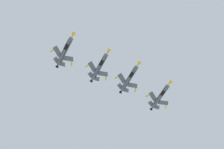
{
  "coord_description": "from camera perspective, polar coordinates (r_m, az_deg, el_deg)",
  "views": [
    {
      "loc": [
        -0.14,
        -2.63,
        1.8
      ],
      "look_at": [
        2.64,
        40.68,
        98.3
      ],
      "focal_mm": 41.94,
      "sensor_mm": 36.0,
      "label": 1
    }
  ],
  "objects": [
    {
      "name": "fighter_jet_right_wing",
      "position": [
        105.43,
        -2.66,
        1.84
      ],
      "size": [
        10.3,
        15.03,
        4.82
      ],
      "rotation": [
        0.0,
        -0.34,
        3.58
      ],
      "color": "#4C5666"
    },
    {
      "name": "fighter_jet_lead",
      "position": [
        114.74,
        10.54,
        -4.6
      ],
      "size": [
        10.41,
        15.03,
        4.44
      ],
      "rotation": [
        0.0,
        -0.24,
        3.58
      ],
      "color": "#4C5666"
    },
    {
      "name": "fighter_jet_left_wing",
      "position": [
        107.86,
        3.86,
        -0.74
      ],
      "size": [
        10.26,
        15.03,
        4.9
      ],
      "rotation": [
        0.0,
        -0.36,
        3.58
      ],
      "color": "#4C5666"
    },
    {
      "name": "fighter_jet_left_outer",
      "position": [
        102.76,
        -10.19,
        5.15
      ],
      "size": [
        10.29,
        15.03,
        4.83
      ],
      "rotation": [
        0.0,
        -0.34,
        3.58
      ],
      "color": "#4C5666"
    }
  ]
}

